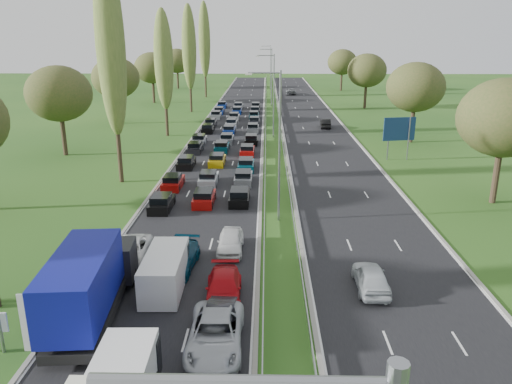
{
  "coord_description": "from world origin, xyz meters",
  "views": [
    {
      "loc": [
        3.46,
        4.68,
        14.42
      ],
      "look_at": [
        2.59,
        45.93,
        1.5
      ],
      "focal_mm": 35.0,
      "sensor_mm": 36.0,
      "label": 1
    }
  ],
  "objects_px": {
    "near_car_2": "(131,251)",
    "blue_lorry": "(89,283)",
    "direction_sign": "(399,131)",
    "white_van_rear": "(166,270)"
  },
  "relations": [
    {
      "from": "near_car_2",
      "to": "blue_lorry",
      "type": "distance_m",
      "value": 7.36
    },
    {
      "from": "near_car_2",
      "to": "blue_lorry",
      "type": "relative_size",
      "value": 0.52
    },
    {
      "from": "direction_sign",
      "to": "white_van_rear",
      "type": "bearing_deg",
      "value": -123.75
    },
    {
      "from": "blue_lorry",
      "to": "direction_sign",
      "type": "bearing_deg",
      "value": 50.48
    },
    {
      "from": "blue_lorry",
      "to": "direction_sign",
      "type": "distance_m",
      "value": 44.2
    },
    {
      "from": "near_car_2",
      "to": "direction_sign",
      "type": "height_order",
      "value": "direction_sign"
    },
    {
      "from": "blue_lorry",
      "to": "near_car_2",
      "type": "bearing_deg",
      "value": 83.81
    },
    {
      "from": "white_van_rear",
      "to": "direction_sign",
      "type": "xyz_separation_m",
      "value": [
        21.88,
        32.74,
        2.43
      ]
    },
    {
      "from": "near_car_2",
      "to": "white_van_rear",
      "type": "xyz_separation_m",
      "value": [
        3.09,
        -3.64,
        0.43
      ]
    },
    {
      "from": "blue_lorry",
      "to": "white_van_rear",
      "type": "relative_size",
      "value": 1.74
    }
  ]
}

